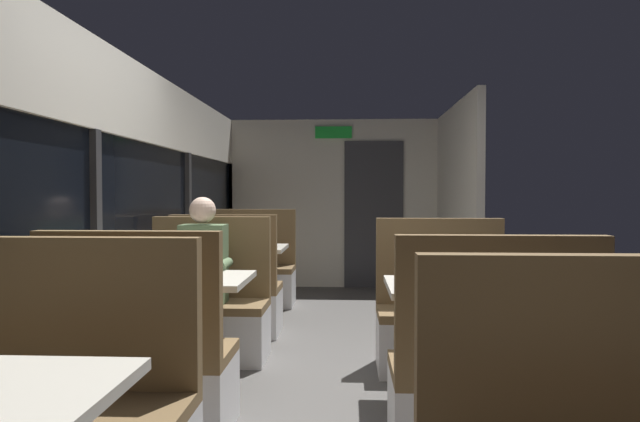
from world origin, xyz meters
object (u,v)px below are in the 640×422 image
at_px(bench_mid_window_facing_end, 141,373).
at_px(dining_table_far_window, 242,256).
at_px(bench_rear_aisle_facing_entry, 442,325).
at_px(coffee_cup_primary, 190,274).
at_px(dining_table_rear_aisle, 462,301).
at_px(dining_table_mid_window, 180,292).
at_px(seated_passenger, 204,291).
at_px(bench_far_window_facing_end, 227,298).
at_px(bench_mid_window_facing_entry, 207,316).
at_px(bench_rear_aisle_facing_end, 491,392).
at_px(bench_far_window_facing_entry, 253,276).

bearing_deg(bench_mid_window_facing_end, dining_table_far_window, 90.00).
bearing_deg(bench_rear_aisle_facing_entry, coffee_cup_primary, -158.18).
relative_size(bench_mid_window_facing_end, dining_table_far_window, 1.22).
relative_size(dining_table_rear_aisle, coffee_cup_primary, 10.00).
height_order(dining_table_mid_window, bench_mid_window_facing_end, bench_mid_window_facing_end).
distance_m(dining_table_rear_aisle, coffee_cup_primary, 1.68).
bearing_deg(seated_passenger, dining_table_rear_aisle, -24.80).
relative_size(bench_far_window_facing_end, bench_rear_aisle_facing_entry, 1.00).
bearing_deg(dining_table_rear_aisle, dining_table_mid_window, 173.62).
bearing_deg(coffee_cup_primary, bench_mid_window_facing_entry, 97.63).
distance_m(bench_mid_window_facing_entry, dining_table_far_window, 1.48).
bearing_deg(bench_mid_window_facing_end, seated_passenger, 90.00).
xyz_separation_m(bench_rear_aisle_facing_entry, coffee_cup_primary, (-1.67, -0.67, 0.46)).
distance_m(bench_mid_window_facing_end, bench_mid_window_facing_entry, 1.40).
relative_size(dining_table_mid_window, bench_rear_aisle_facing_entry, 0.82).
bearing_deg(coffee_cup_primary, bench_far_window_facing_end, 94.13).
relative_size(bench_mid_window_facing_end, bench_mid_window_facing_entry, 1.00).
height_order(bench_far_window_facing_end, bench_rear_aisle_facing_entry, same).
distance_m(dining_table_rear_aisle, bench_rear_aisle_facing_end, 0.77).
bearing_deg(bench_far_window_facing_end, seated_passenger, -90.00).
distance_m(dining_table_mid_window, bench_rear_aisle_facing_end, 2.03).
distance_m(bench_far_window_facing_end, seated_passenger, 0.84).
xyz_separation_m(bench_far_window_facing_entry, seated_passenger, (0.00, -2.22, 0.21)).
xyz_separation_m(dining_table_mid_window, bench_rear_aisle_facing_entry, (1.79, 0.50, -0.31)).
relative_size(bench_far_window_facing_entry, bench_rear_aisle_facing_end, 1.00).
height_order(bench_far_window_facing_entry, seated_passenger, seated_passenger).
relative_size(dining_table_mid_window, bench_far_window_facing_entry, 0.82).
xyz_separation_m(bench_mid_window_facing_end, bench_mid_window_facing_entry, (0.00, 1.40, 0.00)).
xyz_separation_m(bench_mid_window_facing_entry, coffee_cup_primary, (0.12, -0.87, 0.46)).
bearing_deg(dining_table_rear_aisle, seated_passenger, 155.20).
bearing_deg(dining_table_far_window, bench_mid_window_facing_end, -90.00).
xyz_separation_m(bench_mid_window_facing_end, coffee_cup_primary, (0.12, 0.53, 0.46)).
xyz_separation_m(bench_mid_window_facing_end, dining_table_rear_aisle, (1.79, 0.50, 0.31)).
height_order(dining_table_mid_window, coffee_cup_primary, coffee_cup_primary).
bearing_deg(coffee_cup_primary, bench_rear_aisle_facing_entry, 21.82).
relative_size(dining_table_far_window, bench_far_window_facing_entry, 0.82).
bearing_deg(dining_table_mid_window, seated_passenger, 90.00).
bearing_deg(coffee_cup_primary, bench_mid_window_facing_end, -102.43).
distance_m(bench_mid_window_facing_entry, bench_far_window_facing_end, 0.75).
bearing_deg(dining_table_rear_aisle, coffee_cup_primary, 178.99).
height_order(dining_table_mid_window, bench_far_window_facing_entry, bench_far_window_facing_entry).
distance_m(bench_far_window_facing_entry, bench_rear_aisle_facing_end, 4.15).
height_order(dining_table_rear_aisle, seated_passenger, seated_passenger).
bearing_deg(dining_table_mid_window, bench_far_window_facing_entry, 90.00).
bearing_deg(bench_rear_aisle_facing_end, bench_far_window_facing_entry, 115.55).
height_order(bench_mid_window_facing_entry, dining_table_rear_aisle, bench_mid_window_facing_entry).
bearing_deg(bench_far_window_facing_entry, dining_table_mid_window, -90.00).
bearing_deg(dining_table_mid_window, bench_mid_window_facing_entry, 90.00).
distance_m(dining_table_far_window, bench_rear_aisle_facing_end, 3.55).
xyz_separation_m(bench_far_window_facing_end, bench_far_window_facing_entry, (0.00, 1.40, 0.00)).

